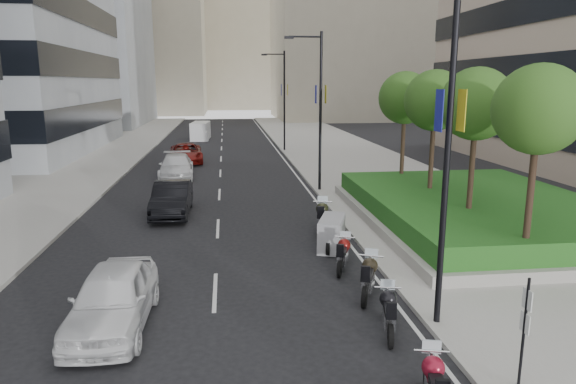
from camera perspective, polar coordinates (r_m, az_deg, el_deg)
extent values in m
plane|color=black|center=(12.56, -1.26, -17.80)|extent=(160.00, 160.00, 0.00)
cube|color=#9E9B93|center=(42.51, 6.85, 3.64)|extent=(10.00, 100.00, 0.15)
cube|color=#9E9B93|center=(42.73, -21.71, 2.91)|extent=(8.00, 100.00, 0.15)
cube|color=silver|center=(41.59, -0.28, 3.44)|extent=(0.12, 100.00, 0.01)
cube|color=silver|center=(41.32, -7.47, 3.28)|extent=(0.12, 100.00, 0.01)
cube|color=gray|center=(84.49, -23.74, 17.06)|extent=(22.00, 26.00, 30.00)
cube|color=#B7AD93|center=(94.45, 7.69, 19.13)|extent=(28.00, 24.00, 36.00)
cube|color=#B7AD93|center=(112.64, -16.28, 17.10)|extent=(26.00, 24.00, 34.00)
cube|color=#B7AD93|center=(131.49, -5.83, 17.60)|extent=(30.00, 24.00, 38.00)
cube|color=#9A968F|center=(24.32, 20.38, -2.75)|extent=(10.00, 14.00, 0.40)
cube|color=#17511A|center=(24.18, 20.49, -1.37)|extent=(9.40, 13.40, 0.80)
cylinder|color=#332319|center=(18.03, 25.26, -0.95)|extent=(0.22, 0.22, 4.00)
sphere|color=#2F5D1D|center=(17.66, 26.11, 8.25)|extent=(2.80, 2.80, 2.80)
cylinder|color=#332319|center=(21.44, 19.66, 1.42)|extent=(0.22, 0.22, 4.00)
sphere|color=#2F5D1D|center=(21.14, 20.22, 9.17)|extent=(2.80, 2.80, 2.80)
cylinder|color=#332319|center=(25.03, 15.62, 3.12)|extent=(0.22, 0.22, 4.00)
sphere|color=#2F5D1D|center=(24.77, 16.00, 9.76)|extent=(2.80, 2.80, 2.80)
cylinder|color=#332319|center=(28.73, 12.60, 4.38)|extent=(0.22, 0.22, 4.00)
sphere|color=#2F5D1D|center=(28.50, 12.87, 10.17)|extent=(2.80, 2.80, 2.80)
cylinder|color=black|center=(13.11, 17.28, 3.83)|extent=(0.16, 0.16, 9.00)
cube|color=yellow|center=(13.13, 18.71, 8.58)|extent=(0.02, 0.45, 1.00)
cube|color=navy|center=(12.90, 16.44, 8.68)|extent=(0.02, 0.45, 1.00)
cylinder|color=black|center=(29.38, 3.63, 8.64)|extent=(0.16, 0.16, 9.00)
cylinder|color=black|center=(29.28, 1.93, 16.87)|extent=(1.80, 0.10, 0.10)
cube|color=black|center=(29.15, 0.10, 16.80)|extent=(0.50, 0.22, 0.14)
cube|color=yellow|center=(29.39, 4.20, 10.78)|extent=(0.02, 0.45, 1.00)
cube|color=navy|center=(29.29, 3.11, 10.79)|extent=(0.02, 0.45, 1.00)
cylinder|color=black|center=(47.18, -0.41, 9.96)|extent=(0.16, 0.16, 9.00)
cylinder|color=black|center=(47.11, -1.54, 15.06)|extent=(1.80, 0.10, 0.10)
cube|color=black|center=(47.03, -2.67, 15.00)|extent=(0.50, 0.22, 0.14)
cube|color=yellow|center=(47.18, -0.07, 11.29)|extent=(0.02, 0.45, 1.00)
cube|color=navy|center=(47.12, -0.76, 11.29)|extent=(0.02, 0.45, 1.00)
cylinder|color=black|center=(11.72, 24.69, -14.39)|extent=(0.06, 0.06, 2.50)
cube|color=silver|center=(11.40, 25.05, -10.77)|extent=(0.02, 0.32, 0.42)
cube|color=silver|center=(11.60, 24.82, -13.05)|extent=(0.02, 0.32, 0.42)
cylinder|color=black|center=(11.63, 15.28, -19.24)|extent=(0.25, 0.60, 0.59)
sphere|color=maroon|center=(10.95, 15.84, -18.23)|extent=(0.45, 0.45, 0.45)
cylinder|color=silver|center=(11.07, 15.68, -16.64)|extent=(0.69, 0.21, 0.05)
cylinder|color=black|center=(13.03, 11.34, -15.43)|extent=(0.24, 0.59, 0.58)
cylinder|color=black|center=(14.37, 10.84, -12.68)|extent=(0.24, 0.59, 0.58)
cube|color=silver|center=(13.58, 11.12, -13.47)|extent=(0.46, 0.84, 0.39)
sphere|color=black|center=(13.72, 11.08, -11.58)|extent=(0.45, 0.45, 0.45)
cube|color=black|center=(13.20, 11.27, -12.82)|extent=(0.42, 0.74, 0.15)
cylinder|color=silver|center=(13.87, 11.03, -10.38)|extent=(0.68, 0.21, 0.05)
cylinder|color=black|center=(14.96, 8.49, -11.47)|extent=(0.35, 0.62, 0.62)
cylinder|color=black|center=(16.44, 9.25, -9.29)|extent=(0.35, 0.62, 0.62)
cube|color=silver|center=(15.59, 8.88, -9.82)|extent=(0.61, 0.90, 0.42)
sphere|color=black|center=(15.76, 9.09, -8.09)|extent=(0.48, 0.48, 0.48)
cube|color=black|center=(15.19, 8.78, -9.11)|extent=(0.55, 0.80, 0.16)
cylinder|color=silver|center=(15.94, 9.23, -7.02)|extent=(0.70, 0.34, 0.05)
cylinder|color=black|center=(17.01, 5.73, -8.53)|extent=(0.31, 0.58, 0.58)
cylinder|color=black|center=(18.39, 6.43, -6.93)|extent=(0.31, 0.58, 0.58)
cube|color=silver|center=(17.60, 6.09, -7.26)|extent=(0.54, 0.84, 0.39)
sphere|color=#5E0E0C|center=(17.78, 6.25, -5.87)|extent=(0.45, 0.45, 0.45)
cube|color=black|center=(17.24, 5.98, -6.63)|extent=(0.49, 0.74, 0.15)
cylinder|color=silver|center=(17.95, 6.38, -5.01)|extent=(0.66, 0.29, 0.05)
cylinder|color=black|center=(19.08, 4.55, -6.16)|extent=(0.30, 0.60, 0.60)
cylinder|color=black|center=(20.53, 5.13, -4.83)|extent=(0.30, 0.60, 0.60)
cube|color=gray|center=(19.71, 4.87, -4.56)|extent=(1.43, 2.18, 1.20)
cylinder|color=black|center=(21.02, 3.63, -4.27)|extent=(0.29, 0.70, 0.69)
cylinder|color=black|center=(22.73, 3.87, -3.02)|extent=(0.29, 0.70, 0.69)
cube|color=silver|center=(21.77, 3.75, -3.18)|extent=(0.55, 1.00, 0.47)
sphere|color=black|center=(22.02, 3.82, -1.87)|extent=(0.53, 0.53, 0.53)
cube|color=black|center=(21.36, 3.72, -2.49)|extent=(0.50, 0.88, 0.18)
cylinder|color=silver|center=(22.26, 3.87, -1.07)|extent=(0.81, 0.25, 0.06)
imported|color=white|center=(14.29, -18.87, -11.08)|extent=(1.98, 4.71, 1.59)
imported|color=black|center=(25.23, -12.77, -0.73)|extent=(1.71, 4.80, 1.58)
imported|color=silver|center=(34.86, -12.31, 2.77)|extent=(2.47, 5.49, 1.56)
imported|color=#620F0B|center=(41.64, -11.27, 4.27)|extent=(2.96, 5.63, 1.51)
cube|color=white|center=(58.32, -9.69, 6.71)|extent=(2.12, 4.72, 1.93)
cube|color=white|center=(56.63, -9.76, 6.09)|extent=(1.83, 1.24, 1.01)
cylinder|color=black|center=(56.78, -10.49, 5.89)|extent=(0.23, 0.64, 0.64)
cylinder|color=black|center=(56.71, -9.00, 5.94)|extent=(0.23, 0.64, 0.64)
cylinder|color=black|center=(59.88, -10.32, 6.21)|extent=(0.23, 0.64, 0.64)
cylinder|color=black|center=(59.81, -8.90, 6.25)|extent=(0.23, 0.64, 0.64)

